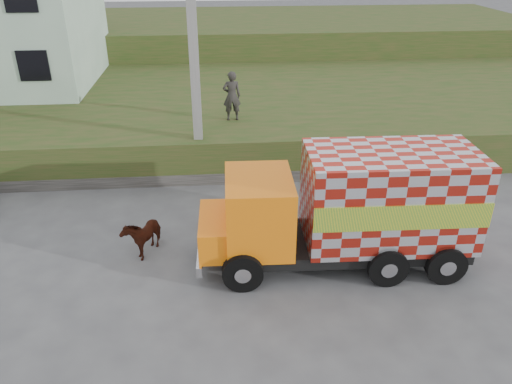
{
  "coord_description": "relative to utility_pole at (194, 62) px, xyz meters",
  "views": [
    {
      "loc": [
        -0.4,
        -11.57,
        7.65
      ],
      "look_at": [
        0.65,
        0.78,
        1.3
      ],
      "focal_mm": 35.0,
      "sensor_mm": 36.0,
      "label": 1
    }
  ],
  "objects": [
    {
      "name": "cargo_truck",
      "position": [
        3.92,
        -5.46,
        -2.49
      ],
      "size": [
        6.96,
        2.55,
        3.08
      ],
      "rotation": [
        0.0,
        0.0,
        -0.03
      ],
      "color": "black",
      "rests_on": "ground"
    },
    {
      "name": "ground",
      "position": [
        1.0,
        -4.6,
        -4.08
      ],
      "size": [
        120.0,
        120.0,
        0.0
      ],
      "primitive_type": "plane",
      "color": "#474749",
      "rests_on": "ground"
    },
    {
      "name": "pedestrian",
      "position": [
        1.24,
        1.84,
        -1.66
      ],
      "size": [
        0.7,
        0.48,
        1.83
      ],
      "primitive_type": "imported",
      "rotation": [
        0.0,
        0.0,
        3.21
      ],
      "color": "#2D2A28",
      "rests_on": "embankment"
    },
    {
      "name": "cow",
      "position": [
        -1.46,
        -4.56,
        -3.52
      ],
      "size": [
        1.07,
        1.43,
        1.1
      ],
      "primitive_type": "imported",
      "rotation": [
        0.0,
        0.0,
        -0.42
      ],
      "color": "#33170C",
      "rests_on": "ground"
    },
    {
      "name": "retaining_strip",
      "position": [
        -1.0,
        -0.4,
        -3.88
      ],
      "size": [
        16.0,
        0.5,
        0.4
      ],
      "primitive_type": "cube",
      "color": "#595651",
      "rests_on": "ground"
    },
    {
      "name": "utility_pole",
      "position": [
        0.0,
        0.0,
        0.0
      ],
      "size": [
        1.2,
        0.3,
        8.0
      ],
      "color": "gray",
      "rests_on": "ground"
    },
    {
      "name": "embankment_far",
      "position": [
        1.0,
        17.4,
        -2.58
      ],
      "size": [
        40.0,
        12.0,
        3.0
      ],
      "primitive_type": "cube",
      "color": "#254617",
      "rests_on": "ground"
    },
    {
      "name": "embankment",
      "position": [
        1.0,
        5.4,
        -3.33
      ],
      "size": [
        40.0,
        12.0,
        1.5
      ],
      "primitive_type": "cube",
      "color": "#254617",
      "rests_on": "ground"
    }
  ]
}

